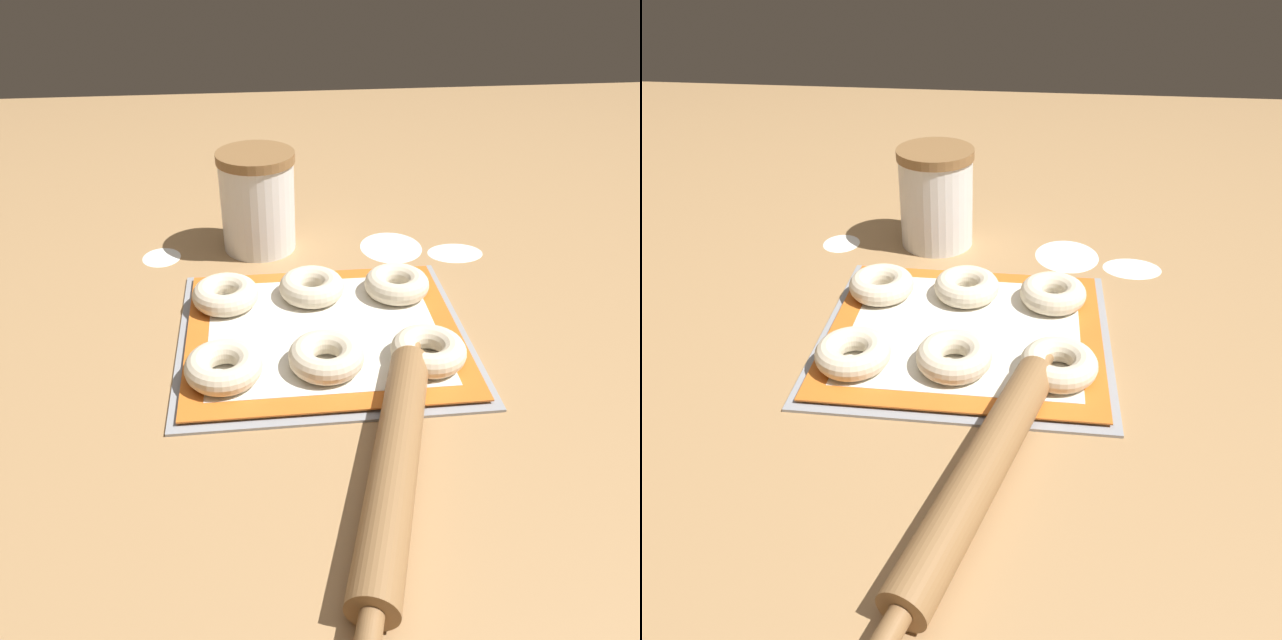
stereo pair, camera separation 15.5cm
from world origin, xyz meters
The scene contains 14 objects.
ground_plane centered at (0.00, 0.00, 0.00)m, with size 2.80×2.80×0.00m, color #A87F51.
baking_tray centered at (0.00, 0.02, 0.00)m, with size 0.40×0.36×0.01m.
baking_mat centered at (0.00, 0.02, 0.01)m, with size 0.38×0.34×0.00m.
bagel_front_left centered at (-0.14, -0.07, 0.03)m, with size 0.10×0.10×0.03m.
bagel_front_center centered at (-0.01, -0.07, 0.03)m, with size 0.10×0.10×0.03m.
bagel_front_right centered at (0.13, -0.07, 0.03)m, with size 0.10×0.10×0.03m.
bagel_back_left centered at (-0.14, 0.10, 0.03)m, with size 0.10×0.10×0.03m.
bagel_back_center centered at (-0.01, 0.11, 0.03)m, with size 0.10×0.10×0.03m.
bagel_back_right centered at (0.12, 0.10, 0.03)m, with size 0.10×0.10×0.03m.
flour_canister centered at (-0.08, 0.30, 0.09)m, with size 0.13×0.13×0.17m.
rolling_pin centered at (0.05, -0.25, 0.02)m, with size 0.16×0.43×0.05m.
flour_patch_near centered at (0.15, 0.28, 0.00)m, with size 0.11×0.12×0.00m.
flour_patch_far centered at (0.26, 0.24, 0.00)m, with size 0.10×0.07×0.00m.
flour_patch_side centered at (-0.25, 0.28, 0.00)m, with size 0.07×0.07×0.00m.
Camera 2 is at (0.08, -0.70, 0.51)m, focal length 35.00 mm.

